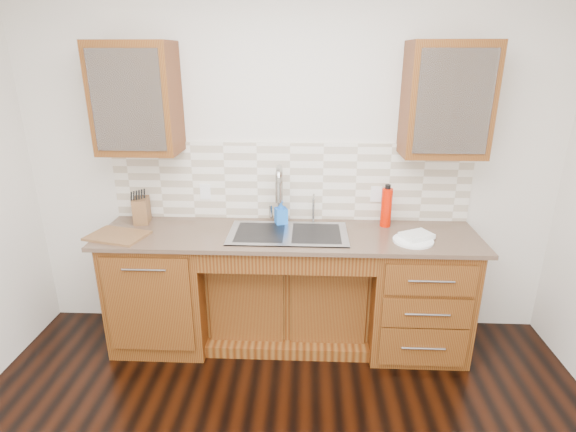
{
  "coord_description": "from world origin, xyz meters",
  "views": [
    {
      "loc": [
        0.13,
        -1.54,
        2.11
      ],
      "look_at": [
        0.0,
        1.4,
        1.05
      ],
      "focal_mm": 28.0,
      "sensor_mm": 36.0,
      "label": 1
    }
  ],
  "objects_px": {
    "water_bottle": "(386,208)",
    "plate": "(413,241)",
    "soap_bottle": "(281,212)",
    "cutting_board": "(117,236)",
    "knife_block": "(142,210)"
  },
  "relations": [
    {
      "from": "water_bottle",
      "to": "plate",
      "type": "bearing_deg",
      "value": -63.54
    },
    {
      "from": "soap_bottle",
      "to": "cutting_board",
      "type": "distance_m",
      "value": 1.17
    },
    {
      "from": "water_bottle",
      "to": "plate",
      "type": "relative_size",
      "value": 1.05
    },
    {
      "from": "knife_block",
      "to": "cutting_board",
      "type": "bearing_deg",
      "value": -113.03
    },
    {
      "from": "plate",
      "to": "cutting_board",
      "type": "distance_m",
      "value": 2.05
    },
    {
      "from": "plate",
      "to": "water_bottle",
      "type": "bearing_deg",
      "value": 116.46
    },
    {
      "from": "soap_bottle",
      "to": "plate",
      "type": "distance_m",
      "value": 0.97
    },
    {
      "from": "soap_bottle",
      "to": "water_bottle",
      "type": "xyz_separation_m",
      "value": [
        0.77,
        0.0,
        0.05
      ]
    },
    {
      "from": "soap_bottle",
      "to": "plate",
      "type": "xyz_separation_m",
      "value": [
        0.92,
        -0.29,
        -0.09
      ]
    },
    {
      "from": "soap_bottle",
      "to": "knife_block",
      "type": "xyz_separation_m",
      "value": [
        -1.05,
        0.0,
        0.0
      ]
    },
    {
      "from": "water_bottle",
      "to": "plate",
      "type": "xyz_separation_m",
      "value": [
        0.14,
        -0.29,
        -0.14
      ]
    },
    {
      "from": "soap_bottle",
      "to": "knife_block",
      "type": "relative_size",
      "value": 1.0
    },
    {
      "from": "water_bottle",
      "to": "knife_block",
      "type": "relative_size",
      "value": 1.52
    },
    {
      "from": "water_bottle",
      "to": "cutting_board",
      "type": "relative_size",
      "value": 0.74
    },
    {
      "from": "plate",
      "to": "cutting_board",
      "type": "bearing_deg",
      "value": -179.73
    }
  ]
}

